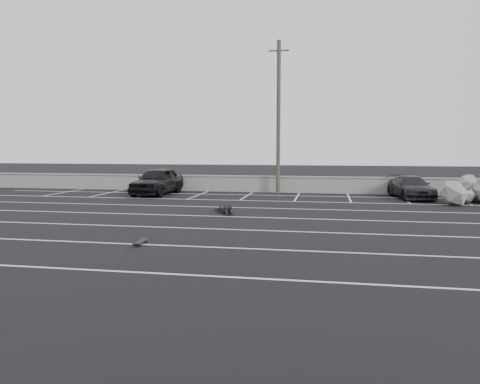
% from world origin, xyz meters
% --- Properties ---
extents(ground, '(120.00, 120.00, 0.00)m').
position_xyz_m(ground, '(0.00, 0.00, 0.00)').
color(ground, black).
rests_on(ground, ground).
extents(seawall, '(50.00, 0.45, 1.06)m').
position_xyz_m(seawall, '(0.00, 14.00, 0.55)').
color(seawall, gray).
rests_on(seawall, ground).
extents(stall_lines, '(36.00, 20.05, 0.01)m').
position_xyz_m(stall_lines, '(-0.08, 4.41, 0.00)').
color(stall_lines, silver).
rests_on(stall_lines, ground).
extents(car_left, '(2.26, 5.01, 1.67)m').
position_xyz_m(car_left, '(-7.62, 11.32, 0.84)').
color(car_left, black).
rests_on(car_left, ground).
extents(car_right, '(2.44, 4.62, 1.28)m').
position_xyz_m(car_right, '(7.44, 11.85, 0.64)').
color(car_right, black).
rests_on(car_right, ground).
extents(utility_pole, '(1.26, 0.25, 9.45)m').
position_xyz_m(utility_pole, '(-0.32, 13.20, 4.78)').
color(utility_pole, '#4C4238').
rests_on(utility_pole, ground).
extents(trash_bin, '(0.69, 0.69, 0.80)m').
position_xyz_m(trash_bin, '(10.54, 13.60, 0.41)').
color(trash_bin, '#262528').
rests_on(trash_bin, ground).
extents(person, '(2.40, 2.76, 0.43)m').
position_xyz_m(person, '(-1.79, 4.25, 0.21)').
color(person, black).
rests_on(person, ground).
extents(skateboard, '(0.25, 0.78, 0.09)m').
position_xyz_m(skateboard, '(-2.80, -2.99, 0.07)').
color(skateboard, black).
rests_on(skateboard, ground).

